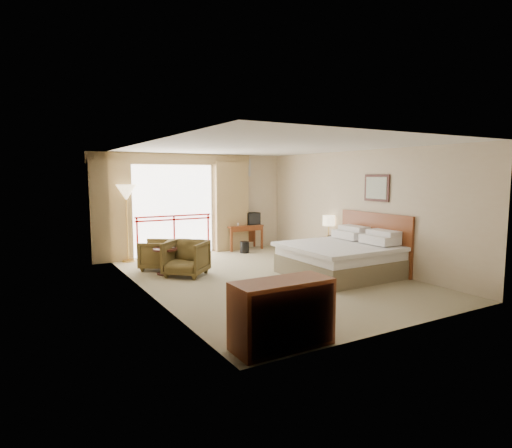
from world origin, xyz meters
TOP-DOWN VIEW (x-y plane):
  - floor at (0.00, 0.00)m, footprint 7.00×7.00m
  - ceiling at (0.00, 0.00)m, footprint 7.00×7.00m
  - wall_back at (0.00, 3.50)m, footprint 5.00×0.00m
  - wall_front at (0.00, -3.50)m, footprint 5.00×0.00m
  - wall_left at (-2.50, 0.00)m, footprint 0.00×7.00m
  - wall_right at (2.50, 0.00)m, footprint 0.00×7.00m
  - balcony_door at (-0.80, 3.48)m, footprint 2.40×0.00m
  - balcony_railing at (-0.80, 3.46)m, footprint 2.09×0.03m
  - curtain_left at (-2.45, 3.35)m, footprint 1.00×0.26m
  - curtain_right at (0.85, 3.35)m, footprint 1.00×0.26m
  - valance at (-0.80, 3.38)m, footprint 4.40×0.22m
  - hvac_vent at (1.30, 3.47)m, footprint 0.50×0.04m
  - bed at (1.50, -0.60)m, footprint 2.13×2.06m
  - headboard at (2.46, -0.60)m, footprint 0.06×2.10m
  - framed_art at (2.47, -0.60)m, footprint 0.04×0.72m
  - nightstand at (2.35, 0.82)m, footprint 0.42×0.49m
  - table_lamp at (2.35, 0.87)m, footprint 0.31×0.31m
  - phone at (2.30, 0.67)m, footprint 0.20×0.17m
  - desk at (1.21, 3.33)m, footprint 1.07×0.52m
  - tv at (1.51, 3.27)m, footprint 0.39×0.31m
  - coffee_maker at (0.86, 3.28)m, footprint 0.12×0.12m
  - cup at (1.01, 3.23)m, footprint 0.07×0.07m
  - wastebasket at (0.96, 2.75)m, footprint 0.27×0.27m
  - armchair_far at (-1.74, 1.92)m, footprint 1.02×1.02m
  - armchair_near at (-1.40, 1.00)m, footprint 1.16×1.16m
  - side_table at (-1.74, 1.36)m, footprint 0.52×0.52m
  - book at (-1.74, 1.36)m, footprint 0.21×0.26m
  - floor_lamp at (-2.10, 3.16)m, footprint 0.49×0.49m
  - dresser at (-1.74, -3.19)m, footprint 1.27×0.54m

SIDE VIEW (x-z plane):
  - floor at x=0.00m, z-range 0.00..0.00m
  - armchair_far at x=-1.74m, z-range -0.34..0.34m
  - armchair_near at x=-1.40m, z-range -0.38..0.38m
  - wastebasket at x=0.96m, z-range 0.00..0.31m
  - nightstand at x=2.35m, z-range 0.00..0.56m
  - bed at x=1.50m, z-range -0.11..0.86m
  - side_table at x=-1.74m, z-range 0.10..0.67m
  - dresser at x=-1.74m, z-range 0.00..0.85m
  - desk at x=1.21m, z-range 0.20..0.90m
  - book at x=-1.74m, z-range 0.56..0.58m
  - phone at x=2.30m, z-range 0.56..0.64m
  - headboard at x=2.46m, z-range 0.00..1.30m
  - cup at x=1.01m, z-range 0.70..0.79m
  - balcony_railing at x=-0.80m, z-range 0.30..1.32m
  - coffee_maker at x=0.86m, z-range 0.70..0.94m
  - tv at x=1.51m, z-range 0.70..1.05m
  - table_lamp at x=2.35m, z-range 0.71..1.25m
  - balcony_door at x=-0.80m, z-range 0.00..2.40m
  - curtain_left at x=-2.45m, z-range 0.00..2.50m
  - curtain_right at x=0.85m, z-range 0.00..2.50m
  - wall_left at x=-2.50m, z-range -2.15..4.85m
  - wall_right at x=2.50m, z-range -2.15..4.85m
  - wall_back at x=0.00m, z-range -1.15..3.85m
  - wall_front at x=0.00m, z-range -1.15..3.85m
  - floor_lamp at x=-2.10m, z-range 0.69..2.59m
  - framed_art at x=2.47m, z-range 1.55..2.15m
  - hvac_vent at x=1.30m, z-range 2.10..2.60m
  - valance at x=-0.80m, z-range 2.41..2.69m
  - ceiling at x=0.00m, z-range 2.70..2.70m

